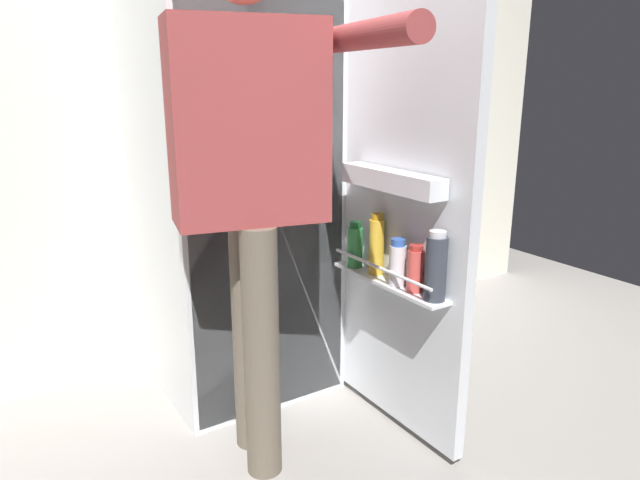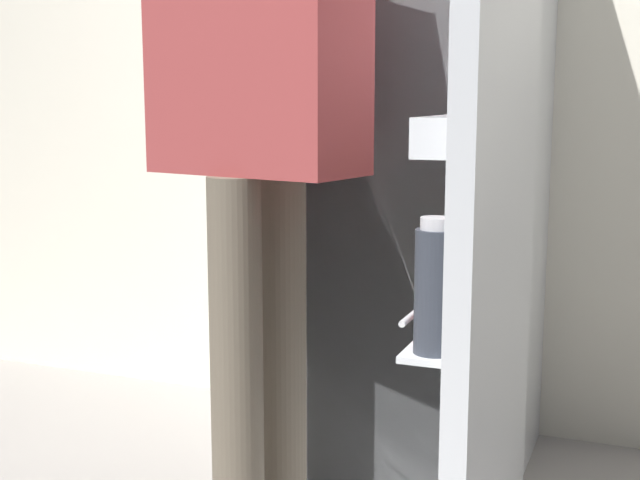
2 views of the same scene
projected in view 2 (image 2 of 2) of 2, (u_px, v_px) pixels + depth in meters
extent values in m
cube|color=silver|center=(444.00, 35.00, 2.68)|extent=(4.40, 0.10, 2.47)
cube|color=silver|center=(408.00, 156.00, 2.39)|extent=(0.69, 0.66, 1.77)
cube|color=white|center=(370.00, 165.00, 2.09)|extent=(0.65, 0.01, 1.73)
cube|color=white|center=(376.00, 172.00, 2.13)|extent=(0.61, 0.09, 0.01)
cube|color=silver|center=(498.00, 186.00, 1.64)|extent=(0.05, 0.67, 1.70)
cube|color=white|center=(459.00, 323.00, 1.71)|extent=(0.09, 0.56, 0.01)
cylinder|color=silver|center=(440.00, 292.00, 1.72)|extent=(0.01, 0.54, 0.01)
cube|color=white|center=(464.00, 133.00, 1.65)|extent=(0.08, 0.48, 0.07)
cylinder|color=green|center=(477.00, 264.00, 1.88)|extent=(0.06, 0.06, 0.16)
cylinder|color=#195B28|center=(478.00, 223.00, 1.87)|extent=(0.04, 0.04, 0.02)
cylinder|color=gold|center=(474.00, 261.00, 1.77)|extent=(0.06, 0.06, 0.21)
cylinder|color=#BC8419|center=(476.00, 205.00, 1.75)|extent=(0.04, 0.04, 0.02)
cylinder|color=#DB4C47|center=(447.00, 299.00, 1.57)|extent=(0.06, 0.06, 0.15)
cylinder|color=#B22D28|center=(448.00, 254.00, 1.56)|extent=(0.05, 0.05, 0.02)
cylinder|color=white|center=(450.00, 290.00, 1.65)|extent=(0.06, 0.06, 0.15)
cylinder|color=#335BB2|center=(451.00, 246.00, 1.64)|extent=(0.05, 0.05, 0.03)
cylinder|color=#333842|center=(435.00, 292.00, 1.48)|extent=(0.07, 0.07, 0.22)
cylinder|color=silver|center=(437.00, 223.00, 1.46)|extent=(0.06, 0.06, 0.02)
cylinder|color=red|center=(383.00, 153.00, 2.12)|extent=(0.09, 0.09, 0.09)
cylinder|color=#665B4C|center=(282.00, 352.00, 2.09)|extent=(0.12, 0.12, 0.88)
cylinder|color=#665B4C|center=(237.00, 370.00, 1.95)|extent=(0.12, 0.12, 0.88)
cube|color=#9E3D3D|center=(256.00, 32.00, 1.90)|extent=(0.51, 0.32, 0.62)
cylinder|color=#9E3D3D|center=(317.00, 47.00, 2.09)|extent=(0.08, 0.08, 0.58)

